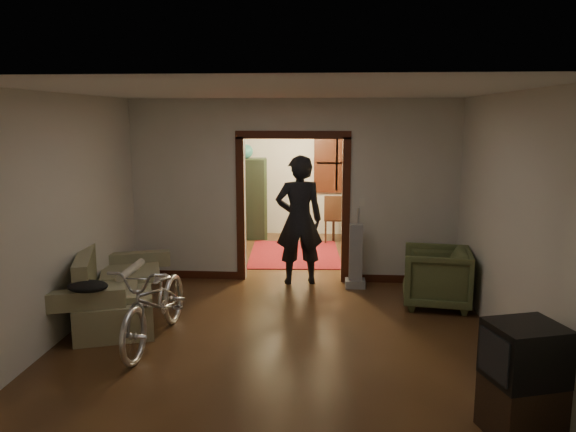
# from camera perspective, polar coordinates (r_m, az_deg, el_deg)

# --- Properties ---
(floor) EXTENTS (5.00, 8.50, 0.01)m
(floor) POSITION_cam_1_polar(r_m,az_deg,el_deg) (8.20, 0.16, -7.91)
(floor) COLOR #372011
(floor) RESTS_ON ground
(ceiling) EXTENTS (5.00, 8.50, 0.01)m
(ceiling) POSITION_cam_1_polar(r_m,az_deg,el_deg) (7.80, 0.17, 12.05)
(ceiling) COLOR white
(ceiling) RESTS_ON floor
(wall_back) EXTENTS (5.00, 0.02, 2.80)m
(wall_back) POSITION_cam_1_polar(r_m,az_deg,el_deg) (12.09, 1.64, 4.73)
(wall_back) COLOR beige
(wall_back) RESTS_ON floor
(wall_left) EXTENTS (0.02, 8.50, 2.80)m
(wall_left) POSITION_cam_1_polar(r_m,az_deg,el_deg) (8.43, -17.04, 1.92)
(wall_left) COLOR beige
(wall_left) RESTS_ON floor
(wall_right) EXTENTS (0.02, 8.50, 2.80)m
(wall_right) POSITION_cam_1_polar(r_m,az_deg,el_deg) (8.09, 18.12, 1.53)
(wall_right) COLOR beige
(wall_right) RESTS_ON floor
(partition_wall) EXTENTS (5.00, 0.14, 2.80)m
(partition_wall) POSITION_cam_1_polar(r_m,az_deg,el_deg) (8.62, 0.53, 2.54)
(partition_wall) COLOR beige
(partition_wall) RESTS_ON floor
(door_casing) EXTENTS (1.74, 0.20, 2.32)m
(door_casing) POSITION_cam_1_polar(r_m,az_deg,el_deg) (8.66, 0.53, 0.57)
(door_casing) COLOR #37160C
(door_casing) RESTS_ON floor
(far_window) EXTENTS (0.98, 0.06, 1.28)m
(far_window) POSITION_cam_1_polar(r_m,az_deg,el_deg) (12.02, 4.98, 5.38)
(far_window) COLOR black
(far_window) RESTS_ON wall_back
(chandelier) EXTENTS (0.24, 0.24, 0.24)m
(chandelier) POSITION_cam_1_polar(r_m,az_deg,el_deg) (10.29, 1.20, 9.08)
(chandelier) COLOR #FFE0A5
(chandelier) RESTS_ON ceiling
(light_switch) EXTENTS (0.08, 0.01, 0.12)m
(light_switch) POSITION_cam_1_polar(r_m,az_deg,el_deg) (8.56, 7.53, 1.38)
(light_switch) COLOR silver
(light_switch) RESTS_ON partition_wall
(sofa) EXTENTS (1.47, 2.13, 0.90)m
(sofa) POSITION_cam_1_polar(r_m,az_deg,el_deg) (7.53, -17.13, -6.46)
(sofa) COLOR #6E6D49
(sofa) RESTS_ON floor
(rolled_paper) EXTENTS (0.10, 0.84, 0.10)m
(rolled_paper) POSITION_cam_1_polar(r_m,az_deg,el_deg) (7.74, -15.66, -5.31)
(rolled_paper) COLOR beige
(rolled_paper) RESTS_ON sofa
(jacket) EXTENTS (0.45, 0.34, 0.13)m
(jacket) POSITION_cam_1_polar(r_m,az_deg,el_deg) (6.64, -19.69, -6.74)
(jacket) COLOR black
(jacket) RESTS_ON sofa
(bicycle) EXTENTS (0.74, 1.86, 0.96)m
(bicycle) POSITION_cam_1_polar(r_m,az_deg,el_deg) (6.56, -13.28, -8.46)
(bicycle) COLOR silver
(bicycle) RESTS_ON floor
(armchair) EXTENTS (0.98, 0.96, 0.80)m
(armchair) POSITION_cam_1_polar(r_m,az_deg,el_deg) (7.86, 14.82, -6.02)
(armchair) COLOR #4A542F
(armchair) RESTS_ON floor
(tv_stand) EXTENTS (0.65, 0.62, 0.48)m
(tv_stand) POSITION_cam_1_polar(r_m,az_deg,el_deg) (5.11, 22.59, -17.42)
(tv_stand) COLOR black
(tv_stand) RESTS_ON floor
(crt_tv) EXTENTS (0.66, 0.62, 0.47)m
(crt_tv) POSITION_cam_1_polar(r_m,az_deg,el_deg) (4.92, 22.96, -12.67)
(crt_tv) COLOR black
(crt_tv) RESTS_ON tv_stand
(vacuum) EXTENTS (0.35, 0.31, 0.97)m
(vacuum) POSITION_cam_1_polar(r_m,az_deg,el_deg) (8.44, 6.89, -4.04)
(vacuum) COLOR gray
(vacuum) RESTS_ON floor
(person) EXTENTS (0.79, 0.60, 1.97)m
(person) POSITION_cam_1_polar(r_m,az_deg,el_deg) (8.48, 1.13, -0.43)
(person) COLOR black
(person) RESTS_ON floor
(oriental_rug) EXTENTS (1.76, 2.24, 0.02)m
(oriental_rug) POSITION_cam_1_polar(r_m,az_deg,el_deg) (10.46, 0.68, -3.86)
(oriental_rug) COLOR maroon
(oriental_rug) RESTS_ON floor
(locker) EXTENTS (0.90, 0.59, 1.68)m
(locker) POSITION_cam_1_polar(r_m,az_deg,el_deg) (11.72, -4.23, 1.77)
(locker) COLOR #24311D
(locker) RESTS_ON floor
(globe) EXTENTS (0.29, 0.29, 0.29)m
(globe) POSITION_cam_1_polar(r_m,az_deg,el_deg) (11.61, -4.30, 7.15)
(globe) COLOR #1E5972
(globe) RESTS_ON locker
(desk) EXTENTS (1.01, 0.56, 0.74)m
(desk) POSITION_cam_1_polar(r_m,az_deg,el_deg) (11.71, 6.86, -0.60)
(desk) COLOR black
(desk) RESTS_ON floor
(desk_chair) EXTENTS (0.50, 0.50, 0.97)m
(desk_chair) POSITION_cam_1_polar(r_m,az_deg,el_deg) (11.44, 4.78, -0.24)
(desk_chair) COLOR black
(desk_chair) RESTS_ON floor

